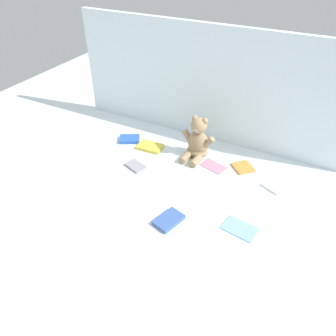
{
  "coord_description": "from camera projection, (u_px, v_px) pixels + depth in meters",
  "views": [
    {
      "loc": [
        0.58,
        -1.19,
        1.02
      ],
      "look_at": [
        0.01,
        -0.1,
        0.1
      ],
      "focal_mm": 35.34,
      "sensor_mm": 36.0,
      "label": 1
    }
  ],
  "objects": [
    {
      "name": "book_case_2",
      "position": [
        243.0,
        167.0,
        1.7
      ],
      "size": [
        0.14,
        0.14,
        0.01
      ],
      "primitive_type": "cube",
      "rotation": [
        0.0,
        0.0,
        0.8
      ],
      "color": "orange",
      "rests_on": "ground_plane"
    },
    {
      "name": "book_case_3",
      "position": [
        276.0,
        185.0,
        1.59
      ],
      "size": [
        0.13,
        0.14,
        0.01
      ],
      "primitive_type": "cube",
      "rotation": [
        0.0,
        0.0,
        2.75
      ],
      "color": "white",
      "rests_on": "ground_plane"
    },
    {
      "name": "book_case_1",
      "position": [
        150.0,
        147.0,
        1.85
      ],
      "size": [
        0.14,
        0.1,
        0.02
      ],
      "primitive_type": "cube",
      "rotation": [
        0.0,
        0.0,
        1.63
      ],
      "color": "gold",
      "rests_on": "ground_plane"
    },
    {
      "name": "book_case_7",
      "position": [
        169.0,
        220.0,
        1.4
      ],
      "size": [
        0.11,
        0.14,
        0.02
      ],
      "primitive_type": "cube",
      "rotation": [
        0.0,
        0.0,
        2.86
      ],
      "color": "#3B5CA6",
      "rests_on": "ground_plane"
    },
    {
      "name": "book_case_6",
      "position": [
        213.0,
        166.0,
        1.72
      ],
      "size": [
        0.14,
        0.11,
        0.01
      ],
      "primitive_type": "cube",
      "rotation": [
        0.0,
        0.0,
        1.3
      ],
      "color": "#B27B97",
      "rests_on": "ground_plane"
    },
    {
      "name": "book_case_0",
      "position": [
        129.0,
        139.0,
        1.92
      ],
      "size": [
        0.14,
        0.13,
        0.02
      ],
      "primitive_type": "cube",
      "rotation": [
        0.0,
        0.0,
        5.22
      ],
      "color": "#2954AB",
      "rests_on": "ground_plane"
    },
    {
      "name": "teddy_bear",
      "position": [
        197.0,
        142.0,
        1.75
      ],
      "size": [
        0.19,
        0.17,
        0.23
      ],
      "rotation": [
        0.0,
        0.0,
        -0.06
      ],
      "color": "#9E7F5B",
      "rests_on": "ground_plane"
    },
    {
      "name": "book_case_4",
      "position": [
        240.0,
        228.0,
        1.37
      ],
      "size": [
        0.15,
        0.11,
        0.01
      ],
      "primitive_type": "cube",
      "rotation": [
        0.0,
        0.0,
        4.56
      ],
      "color": "#83ABE7",
      "rests_on": "ground_plane"
    },
    {
      "name": "ground_plane",
      "position": [
        175.0,
        173.0,
        1.68
      ],
      "size": [
        3.2,
        3.2,
        0.0
      ],
      "primitive_type": "plane",
      "color": "silver"
    },
    {
      "name": "book_case_5",
      "position": [
        136.0,
        166.0,
        1.71
      ],
      "size": [
        0.12,
        0.1,
        0.01
      ],
      "primitive_type": "cube",
      "rotation": [
        0.0,
        0.0,
        1.23
      ],
      "color": "gray",
      "rests_on": "ground_plane"
    },
    {
      "name": "backdrop_drape",
      "position": [
        209.0,
        85.0,
        1.77
      ],
      "size": [
        1.59,
        0.03,
        0.63
      ],
      "primitive_type": "cube",
      "color": "white",
      "rests_on": "ground_plane"
    }
  ]
}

